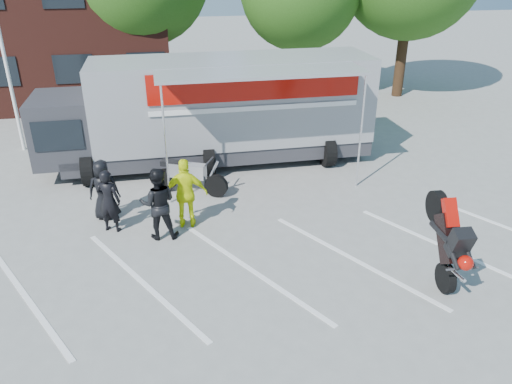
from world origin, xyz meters
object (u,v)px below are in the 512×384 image
object	(u,v)px
parked_motorcycle	(191,193)
spectator_hivis	(186,194)
flagpole	(1,0)
spectator_leather_a	(104,190)
stunt_bike_rider	(429,271)
spectator_leather_b	(109,201)
spectator_leather_c	(158,204)
transporter_truck	(220,162)

from	to	relation	value
parked_motorcycle	spectator_hivis	distance (m)	2.13
spectator_hivis	parked_motorcycle	bearing A→B (deg)	-88.39
flagpole	spectator_leather_a	distance (m)	7.86
stunt_bike_rider	spectator_leather_b	world-z (taller)	spectator_leather_b
flagpole	spectator_hivis	world-z (taller)	flagpole
spectator_leather_a	spectator_leather_c	bearing A→B (deg)	139.36
stunt_bike_rider	spectator_leather_a	world-z (taller)	spectator_leather_a
spectator_leather_b	spectator_leather_c	bearing A→B (deg)	176.39
spectator_leather_b	spectator_hivis	distance (m)	1.92
stunt_bike_rider	parked_motorcycle	bearing A→B (deg)	137.81
stunt_bike_rider	spectator_leather_c	bearing A→B (deg)	158.72
spectator_leather_a	spectator_leather_c	size ratio (longest dim) A/B	0.89
spectator_hivis	spectator_leather_c	bearing A→B (deg)	39.52
transporter_truck	spectator_leather_c	distance (m)	5.15
flagpole	stunt_bike_rider	xyz separation A→B (m)	(10.32, -9.80, -5.05)
stunt_bike_rider	spectator_leather_a	size ratio (longest dim) A/B	1.31
transporter_truck	stunt_bike_rider	xyz separation A→B (m)	(3.78, -7.31, 0.00)
transporter_truck	spectator_leather_a	distance (m)	4.89
parked_motorcycle	flagpole	bearing A→B (deg)	74.04
flagpole	spectator_leather_a	xyz separation A→B (m)	(3.09, -5.86, -4.23)
spectator_leather_c	spectator_leather_a	bearing A→B (deg)	-38.03
spectator_leather_a	spectator_hivis	size ratio (longest dim) A/B	0.89
transporter_truck	spectator_leather_b	world-z (taller)	transporter_truck
spectator_leather_c	spectator_hivis	distance (m)	0.82
stunt_bike_rider	spectator_leather_b	distance (m)	7.80
flagpole	stunt_bike_rider	bearing A→B (deg)	-43.52
transporter_truck	flagpole	bearing A→B (deg)	158.41
spectator_leather_b	spectator_hivis	world-z (taller)	spectator_hivis
stunt_bike_rider	spectator_leather_c	size ratio (longest dim) A/B	1.16
flagpole	spectator_leather_b	world-z (taller)	flagpole
parked_motorcycle	stunt_bike_rider	world-z (taller)	stunt_bike_rider
flagpole	spectator_leather_c	world-z (taller)	flagpole
flagpole	spectator_leather_c	xyz separation A→B (m)	(4.49, -7.13, -4.13)
spectator_leather_a	spectator_hivis	world-z (taller)	spectator_hivis
spectator_leather_a	spectator_leather_b	bearing A→B (deg)	106.00
flagpole	transporter_truck	world-z (taller)	flagpole
parked_motorcycle	spectator_leather_c	world-z (taller)	spectator_leather_c
spectator_leather_c	spectator_hivis	world-z (taller)	spectator_hivis
stunt_bike_rider	spectator_leather_c	distance (m)	6.48
flagpole	spectator_leather_a	world-z (taller)	flagpole
parked_motorcycle	spectator_hivis	bearing A→B (deg)	-160.71
flagpole	spectator_leather_a	size ratio (longest dim) A/B	4.88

